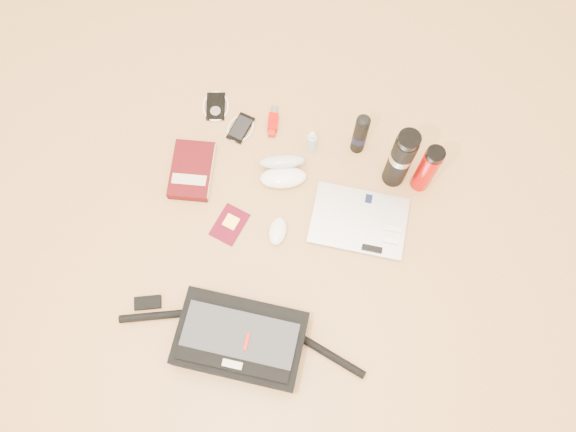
% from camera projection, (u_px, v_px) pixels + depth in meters
% --- Properties ---
extents(ground, '(4.00, 4.00, 0.00)m').
position_uv_depth(ground, '(279.00, 253.00, 1.90)').
color(ground, tan).
rests_on(ground, ground).
extents(messenger_bag, '(0.81, 0.30, 0.11)m').
position_uv_depth(messenger_bag, '(240.00, 339.00, 1.76)').
color(messenger_bag, black).
rests_on(messenger_bag, ground).
extents(laptop, '(0.35, 0.27, 0.03)m').
position_uv_depth(laptop, '(359.00, 221.00, 1.93)').
color(laptop, '#AFAFB1').
rests_on(laptop, ground).
extents(book, '(0.19, 0.25, 0.04)m').
position_uv_depth(book, '(192.00, 171.00, 1.98)').
color(book, '#43060B').
rests_on(book, ground).
extents(passport, '(0.11, 0.14, 0.01)m').
position_uv_depth(passport, '(230.00, 224.00, 1.93)').
color(passport, '#4E0414').
rests_on(passport, ground).
extents(mouse, '(0.07, 0.11, 0.03)m').
position_uv_depth(mouse, '(278.00, 231.00, 1.91)').
color(mouse, white).
rests_on(mouse, ground).
extents(sunglasses_case, '(0.21, 0.19, 0.09)m').
position_uv_depth(sunglasses_case, '(283.00, 170.00, 1.97)').
color(sunglasses_case, white).
rests_on(sunglasses_case, ground).
extents(ipod, '(0.13, 0.13, 0.01)m').
position_uv_depth(ipod, '(216.00, 106.00, 2.08)').
color(ipod, black).
rests_on(ipod, ground).
extents(phone, '(0.10, 0.12, 0.01)m').
position_uv_depth(phone, '(241.00, 128.00, 2.05)').
color(phone, black).
rests_on(phone, ground).
extents(inhaler, '(0.06, 0.12, 0.03)m').
position_uv_depth(inhaler, '(273.00, 121.00, 2.05)').
color(inhaler, '#B60702').
rests_on(inhaler, ground).
extents(spray_bottle, '(0.04, 0.04, 0.12)m').
position_uv_depth(spray_bottle, '(312.00, 142.00, 1.98)').
color(spray_bottle, '#ACD1EB').
rests_on(spray_bottle, ground).
extents(aerosol_can, '(0.06, 0.06, 0.21)m').
position_uv_depth(aerosol_can, '(360.00, 134.00, 1.94)').
color(aerosol_can, black).
rests_on(aerosol_can, ground).
extents(thermos_black, '(0.10, 0.10, 0.30)m').
position_uv_depth(thermos_black, '(401.00, 159.00, 1.85)').
color(thermos_black, black).
rests_on(thermos_black, ground).
extents(thermos_red, '(0.07, 0.07, 0.25)m').
position_uv_depth(thermos_red, '(427.00, 169.00, 1.87)').
color(thermos_red, '#BD0302').
rests_on(thermos_red, ground).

